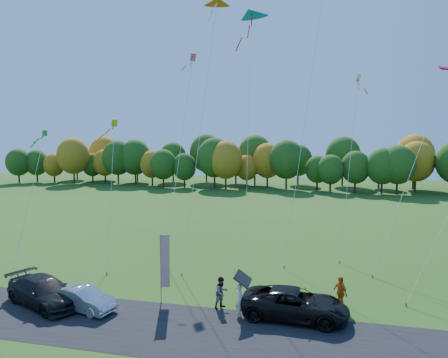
% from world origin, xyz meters
% --- Properties ---
extents(ground, '(160.00, 160.00, 0.00)m').
position_xyz_m(ground, '(0.00, 0.00, 0.00)').
color(ground, '#274C14').
extents(asphalt_strip, '(90.00, 6.00, 0.01)m').
position_xyz_m(asphalt_strip, '(0.00, -4.00, 0.01)').
color(asphalt_strip, black).
rests_on(asphalt_strip, ground).
extents(tree_line, '(116.00, 12.00, 10.00)m').
position_xyz_m(tree_line, '(0.00, 55.00, 0.00)').
color(tree_line, '#1E4711').
rests_on(tree_line, ground).
extents(black_suv, '(6.10, 3.08, 1.65)m').
position_xyz_m(black_suv, '(5.75, -1.26, 0.83)').
color(black_suv, black).
rests_on(black_suv, ground).
extents(silver_sedan, '(4.38, 2.39, 1.37)m').
position_xyz_m(silver_sedan, '(-6.45, -2.96, 0.68)').
color(silver_sedan, '#B9BABF').
rests_on(silver_sedan, ground).
extents(dark_truck_a, '(6.15, 4.34, 1.65)m').
position_xyz_m(dark_truck_a, '(-9.18, -2.82, 0.83)').
color(dark_truck_a, black).
rests_on(dark_truck_a, ground).
extents(person_tailgate_a, '(0.69, 0.81, 1.87)m').
position_xyz_m(person_tailgate_a, '(2.67, -1.68, 0.93)').
color(person_tailgate_a, silver).
rests_on(person_tailgate_a, ground).
extents(person_tailgate_b, '(1.11, 1.16, 1.88)m').
position_xyz_m(person_tailgate_b, '(1.42, -0.86, 0.94)').
color(person_tailgate_b, gray).
rests_on(person_tailgate_b, ground).
extents(person_east, '(1.04, 1.19, 1.93)m').
position_xyz_m(person_east, '(8.30, 0.69, 0.96)').
color(person_east, '#CA6313').
rests_on(person_east, ground).
extents(feather_flag, '(0.55, 0.23, 4.36)m').
position_xyz_m(feather_flag, '(-2.17, -0.90, 2.67)').
color(feather_flag, '#999999').
rests_on(feather_flag, ground).
extents(kite_delta_blue, '(2.84, 10.58, 22.68)m').
position_xyz_m(kite_delta_blue, '(1.33, 8.98, 11.58)').
color(kite_delta_blue, '#4C3F33').
rests_on(kite_delta_blue, ground).
extents(kite_parafoil_orange, '(5.39, 12.69, 31.01)m').
position_xyz_m(kite_parafoil_orange, '(6.18, 13.24, 15.32)').
color(kite_parafoil_orange, '#4C3F33').
rests_on(kite_parafoil_orange, ground).
extents(kite_delta_red, '(2.44, 10.95, 23.84)m').
position_xyz_m(kite_delta_red, '(-2.52, 9.71, 13.69)').
color(kite_delta_red, '#4C3F33').
rests_on(kite_delta_red, ground).
extents(kite_parafoil_rainbow, '(7.62, 6.31, 16.14)m').
position_xyz_m(kite_parafoil_rainbow, '(13.93, 9.43, 7.92)').
color(kite_parafoil_rainbow, '#4C3F33').
rests_on(kite_parafoil_rainbow, ground).
extents(kite_diamond_yellow, '(2.97, 6.85, 12.05)m').
position_xyz_m(kite_diamond_yellow, '(-9.38, 5.98, 5.82)').
color(kite_diamond_yellow, '#4C3F33').
rests_on(kite_diamond_yellow, ground).
extents(kite_diamond_green, '(1.96, 6.80, 11.01)m').
position_xyz_m(kite_diamond_green, '(-15.58, 4.29, 5.38)').
color(kite_diamond_green, '#4C3F33').
rests_on(kite_diamond_green, ground).
extents(kite_diamond_white, '(2.30, 8.07, 16.39)m').
position_xyz_m(kite_diamond_white, '(9.65, 13.27, 8.01)').
color(kite_diamond_white, '#4C3F33').
rests_on(kite_diamond_white, ground).
extents(kite_diamond_pink, '(1.19, 8.96, 18.61)m').
position_xyz_m(kite_diamond_pink, '(-5.13, 11.65, 10.91)').
color(kite_diamond_pink, '#4C3F33').
rests_on(kite_diamond_pink, ground).
extents(kite_diamond_blue_low, '(5.69, 4.10, 11.05)m').
position_xyz_m(kite_diamond_blue_low, '(14.76, 3.55, 5.28)').
color(kite_diamond_blue_low, '#4C3F33').
rests_on(kite_diamond_blue_low, ground).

